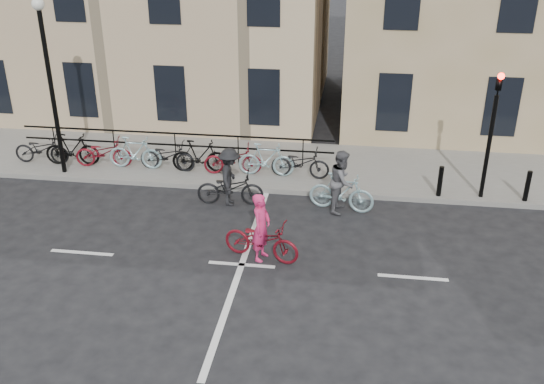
# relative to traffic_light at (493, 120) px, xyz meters

# --- Properties ---
(ground) EXTENTS (120.00, 120.00, 0.00)m
(ground) POSITION_rel_traffic_light_xyz_m (-6.20, -4.34, -2.45)
(ground) COLOR black
(ground) RESTS_ON ground
(sidewalk) EXTENTS (46.00, 4.00, 0.15)m
(sidewalk) POSITION_rel_traffic_light_xyz_m (-10.20, 1.66, -2.38)
(sidewalk) COLOR slate
(sidewalk) RESTS_ON ground
(traffic_light) EXTENTS (0.18, 0.30, 3.90)m
(traffic_light) POSITION_rel_traffic_light_xyz_m (0.00, 0.00, 0.00)
(traffic_light) COLOR black
(traffic_light) RESTS_ON sidewalk
(lamp_post) EXTENTS (0.36, 0.36, 5.28)m
(lamp_post) POSITION_rel_traffic_light_xyz_m (-12.70, 0.06, 1.04)
(lamp_post) COLOR black
(lamp_post) RESTS_ON sidewalk
(bollard_east) EXTENTS (0.14, 0.14, 0.90)m
(bollard_east) POSITION_rel_traffic_light_xyz_m (-1.20, -0.09, -1.85)
(bollard_east) COLOR black
(bollard_east) RESTS_ON sidewalk
(bollard_west) EXTENTS (0.14, 0.14, 0.90)m
(bollard_west) POSITION_rel_traffic_light_xyz_m (1.20, -0.09, -1.85)
(bollard_west) COLOR black
(bollard_west) RESTS_ON sidewalk
(parked_bikes) EXTENTS (10.40, 1.23, 1.05)m
(parked_bikes) POSITION_rel_traffic_light_xyz_m (-9.50, 0.70, -1.81)
(parked_bikes) COLOR black
(parked_bikes) RESTS_ON sidewalk
(cyclist_pink) EXTENTS (2.02, 1.13, 1.70)m
(cyclist_pink) POSITION_rel_traffic_light_xyz_m (-5.78, -3.97, -1.86)
(cyclist_pink) COLOR maroon
(cyclist_pink) RESTS_ON ground
(cyclist_grey) EXTENTS (1.90, 0.97, 1.78)m
(cyclist_grey) POSITION_rel_traffic_light_xyz_m (-3.97, -1.12, -1.74)
(cyclist_grey) COLOR #95BCC3
(cyclist_grey) RESTS_ON ground
(cyclist_dark) EXTENTS (1.94, 1.14, 1.68)m
(cyclist_dark) POSITION_rel_traffic_light_xyz_m (-7.12, -1.16, -1.79)
(cyclist_dark) COLOR black
(cyclist_dark) RESTS_ON ground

